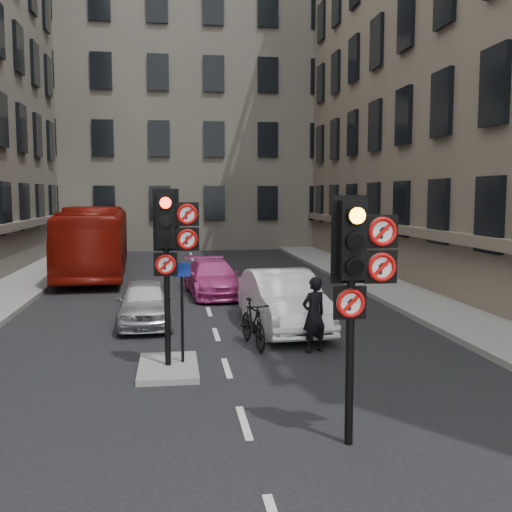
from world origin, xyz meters
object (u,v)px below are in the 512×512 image
object	(u,v)px
motorcycle	(253,323)
info_sign	(182,298)
car_pink	(213,278)
bus_red	(95,241)
car_silver	(145,303)
car_white	(283,300)
signal_near	(357,266)
motorcyclist	(314,315)
signal_far	(171,239)

from	to	relation	value
motorcycle	info_sign	distance (m)	2.42
car_pink	bus_red	xyz separation A→B (m)	(-4.82, 6.19, 0.90)
car_pink	motorcycle	distance (m)	7.37
motorcycle	bus_red	bearing A→B (deg)	102.57
car_silver	car_white	xyz separation A→B (m)	(3.68, -1.01, 0.16)
signal_near	car_pink	xyz separation A→B (m)	(-1.17, 13.02, -1.96)
motorcycle	motorcyclist	world-z (taller)	motorcyclist
bus_red	info_sign	size ratio (longest dim) A/B	5.24
car_silver	car_white	size ratio (longest dim) A/B	0.77
car_pink	motorcyclist	xyz separation A→B (m)	(1.76, -8.01, 0.25)
info_sign	motorcycle	bearing A→B (deg)	35.09
info_sign	bus_red	bearing A→B (deg)	96.76
motorcycle	info_sign	world-z (taller)	info_sign
car_silver	car_pink	bearing A→B (deg)	62.34
car_silver	car_pink	size ratio (longest dim) A/B	0.85
signal_far	motorcyclist	bearing A→B (deg)	17.50
signal_far	car_silver	distance (m)	4.98
car_silver	motorcycle	world-z (taller)	car_silver
motorcyclist	car_white	bearing A→B (deg)	-107.77
signal_far	motorcyclist	distance (m)	3.82
signal_near	info_sign	world-z (taller)	signal_near
bus_red	motorcyclist	xyz separation A→B (m)	(6.58, -14.20, -0.65)
bus_red	motorcyclist	distance (m)	15.67
signal_near	signal_far	xyz separation A→B (m)	(-2.60, 4.00, 0.12)
car_pink	info_sign	bearing A→B (deg)	-103.24
car_pink	bus_red	bearing A→B (deg)	122.46
motorcyclist	info_sign	world-z (taller)	info_sign
car_white	motorcycle	bearing A→B (deg)	-123.89
signal_near	car_pink	size ratio (longest dim) A/B	0.84
car_white	bus_red	distance (m)	13.37
bus_red	motorcycle	distance (m)	14.57
motorcycle	info_sign	xyz separation A→B (m)	(-1.67, -1.50, 0.90)
signal_near	signal_far	world-z (taller)	signal_far
signal_far	motorcycle	xyz separation A→B (m)	(1.89, 1.66, -2.14)
signal_far	signal_near	bearing A→B (deg)	-56.98
info_sign	signal_near	bearing A→B (deg)	-66.89
car_white	motorcyclist	bearing A→B (deg)	-87.51
car_pink	car_white	bearing A→B (deg)	-80.34
signal_near	motorcycle	size ratio (longest dim) A/B	1.92
info_sign	signal_far	bearing A→B (deg)	-149.18
signal_near	info_sign	xyz separation A→B (m)	(-2.39, 4.16, -1.12)
motorcycle	motorcyclist	bearing A→B (deg)	-35.28
signal_near	motorcyclist	distance (m)	5.33
motorcycle	info_sign	size ratio (longest dim) A/B	0.89
motorcycle	motorcyclist	size ratio (longest dim) A/B	1.08
car_white	car_pink	distance (m)	5.77
car_silver	motorcyclist	world-z (taller)	motorcyclist
car_white	signal_near	bearing A→B (deg)	-96.21
motorcyclist	info_sign	xyz separation A→B (m)	(-2.98, -0.84, 0.60)
car_white	signal_far	bearing A→B (deg)	-134.02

